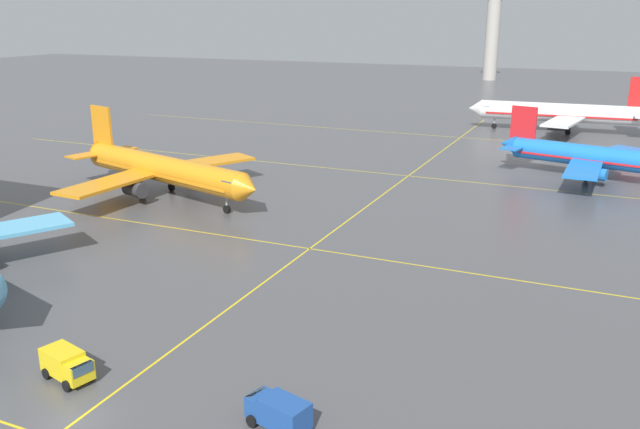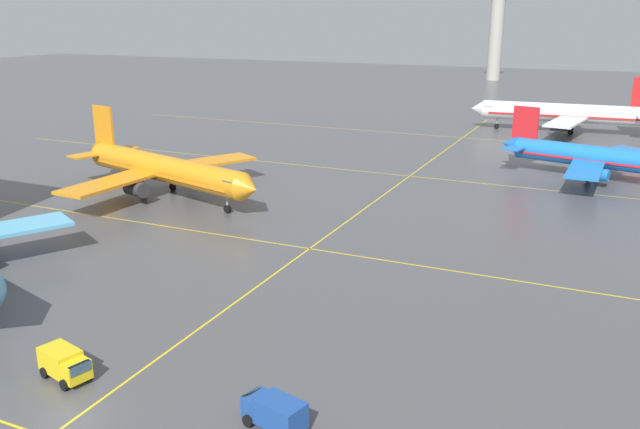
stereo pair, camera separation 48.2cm
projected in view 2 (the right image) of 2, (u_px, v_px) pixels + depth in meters
name	position (u px, v px, depth m)	size (l,w,h in m)	color
ground_plane	(73.00, 420.00, 42.23)	(600.00, 600.00, 0.00)	#4C4C4F
airliner_second_row	(163.00, 169.00, 92.93)	(36.29, 30.94, 11.46)	orange
airliner_third_row	(604.00, 158.00, 101.49)	(33.02, 28.08, 10.36)	blue
airliner_far_left_stand	(565.00, 113.00, 142.55)	(39.45, 33.98, 12.27)	white
taxiway_markings	(369.00, 206.00, 89.17)	(160.12, 163.88, 0.01)	yellow
service_truck_red_van	(274.00, 411.00, 41.12)	(4.44, 2.98, 2.10)	#1E4793
service_truck_catering	(65.00, 363.00, 46.74)	(4.44, 2.98, 2.10)	yellow
control_tower	(497.00, 23.00, 250.54)	(8.82, 8.82, 36.34)	#ADA89E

